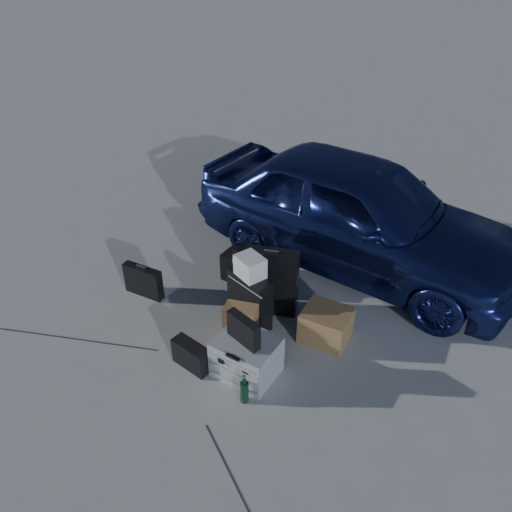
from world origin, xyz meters
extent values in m
plane|color=#A1A29D|center=(0.00, 0.00, 0.00)|extent=(60.00, 60.00, 0.00)
imported|color=navy|center=(0.48, 2.21, 0.68)|extent=(4.14, 2.10, 1.35)
cube|color=#9C9DA1|center=(0.25, -0.06, 0.20)|extent=(0.58, 0.48, 0.40)
cube|color=black|center=(0.23, -0.07, 0.53)|extent=(0.37, 0.20, 0.27)
cube|color=black|center=(-1.35, 0.42, 0.18)|extent=(0.47, 0.11, 0.37)
cube|color=black|center=(0.02, 0.88, 0.37)|extent=(0.60, 0.35, 0.74)
cube|color=black|center=(-0.07, 0.58, 0.30)|extent=(0.53, 0.33, 0.60)
cube|color=silver|center=(-0.07, 0.59, 0.71)|extent=(0.34, 0.32, 0.22)
cube|color=black|center=(-0.39, 1.19, 0.17)|extent=(0.71, 0.34, 0.34)
cube|color=silver|center=(-0.39, 1.18, 0.38)|extent=(0.43, 0.36, 0.06)
cube|color=black|center=(-0.41, 1.17, 0.44)|extent=(0.34, 0.28, 0.06)
cube|color=#966641|center=(-0.01, 0.29, 0.22)|extent=(0.36, 0.26, 0.43)
cube|color=brown|center=(0.72, 0.73, 0.17)|extent=(0.46, 0.41, 0.34)
cube|color=black|center=(-0.25, -0.23, 0.14)|extent=(0.41, 0.22, 0.27)
cylinder|color=black|center=(0.40, -0.36, 0.15)|extent=(0.10, 0.10, 0.30)
camera|label=1|loc=(1.90, -2.90, 3.54)|focal=35.00mm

